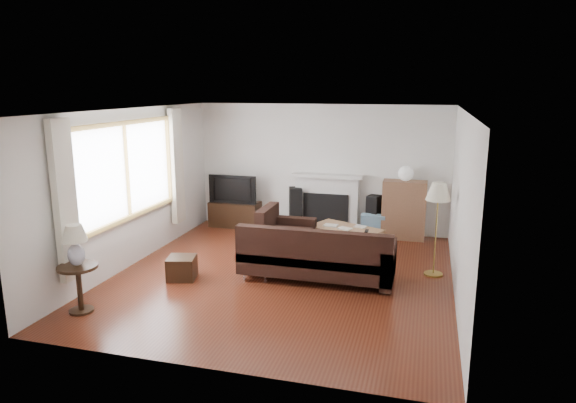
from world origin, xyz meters
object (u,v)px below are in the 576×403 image
(bookshelf, at_px, (404,210))
(side_table, at_px, (80,289))
(sectional_sofa, at_px, (317,254))
(coffee_table, at_px, (345,240))
(floor_lamp, at_px, (436,230))
(tv_stand, at_px, (235,214))

(bookshelf, xyz_separation_m, side_table, (-3.81, -4.44, -0.24))
(sectional_sofa, relative_size, coffee_table, 2.07)
(floor_lamp, bearing_deg, bookshelf, 106.72)
(tv_stand, distance_m, side_table, 4.42)
(bookshelf, height_order, side_table, bookshelf)
(coffee_table, height_order, floor_lamp, floor_lamp)
(tv_stand, xyz_separation_m, floor_lamp, (3.96, -1.84, 0.47))
(tv_stand, relative_size, sectional_sofa, 0.41)
(tv_stand, bearing_deg, bookshelf, 0.65)
(tv_stand, distance_m, coffee_table, 2.74)
(bookshelf, distance_m, sectional_sofa, 2.76)
(bookshelf, xyz_separation_m, coffee_table, (-0.91, -1.20, -0.32))
(sectional_sofa, bearing_deg, bookshelf, 65.81)
(bookshelf, height_order, sectional_sofa, bookshelf)
(coffee_table, height_order, side_table, side_table)
(sectional_sofa, distance_m, coffee_table, 1.34)
(floor_lamp, bearing_deg, side_table, -149.58)
(bookshelf, relative_size, coffee_table, 0.93)
(coffee_table, relative_size, side_table, 1.91)
(bookshelf, distance_m, side_table, 5.85)
(bookshelf, bearing_deg, sectional_sofa, -114.19)
(sectional_sofa, height_order, floor_lamp, floor_lamp)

